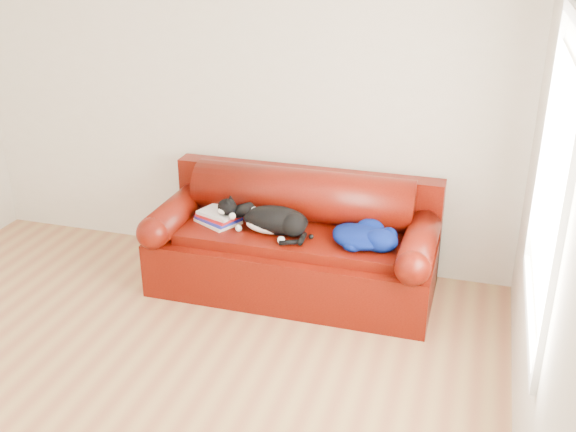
# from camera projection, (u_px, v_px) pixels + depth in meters

# --- Properties ---
(ground) EXTENTS (4.50, 4.50, 0.00)m
(ground) POSITION_uv_depth(u_px,v_px,m) (122.00, 391.00, 4.05)
(ground) COLOR #945B3B
(ground) RESTS_ON ground
(room_shell) EXTENTS (4.52, 4.02, 2.61)m
(room_shell) POSITION_uv_depth(u_px,v_px,m) (113.00, 124.00, 3.36)
(room_shell) COLOR beige
(room_shell) RESTS_ON ground
(sofa_base) EXTENTS (2.10, 0.90, 0.50)m
(sofa_base) POSITION_uv_depth(u_px,v_px,m) (293.00, 261.00, 5.10)
(sofa_base) COLOR #370302
(sofa_base) RESTS_ON ground
(sofa_back) EXTENTS (2.10, 1.01, 0.88)m
(sofa_back) POSITION_uv_depth(u_px,v_px,m) (302.00, 212.00, 5.19)
(sofa_back) COLOR #370302
(sofa_back) RESTS_ON ground
(book_stack) EXTENTS (0.38, 0.35, 0.10)m
(book_stack) POSITION_uv_depth(u_px,v_px,m) (219.00, 217.00, 5.09)
(book_stack) COLOR #EFE7CF
(book_stack) RESTS_ON sofa_base
(cat) EXTENTS (0.66, 0.42, 0.25)m
(cat) POSITION_uv_depth(u_px,v_px,m) (274.00, 221.00, 4.90)
(cat) COLOR black
(cat) RESTS_ON sofa_base
(blanket) EXTENTS (0.49, 0.40, 0.15)m
(blanket) POSITION_uv_depth(u_px,v_px,m) (364.00, 236.00, 4.74)
(blanket) COLOR #021144
(blanket) RESTS_ON sofa_base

